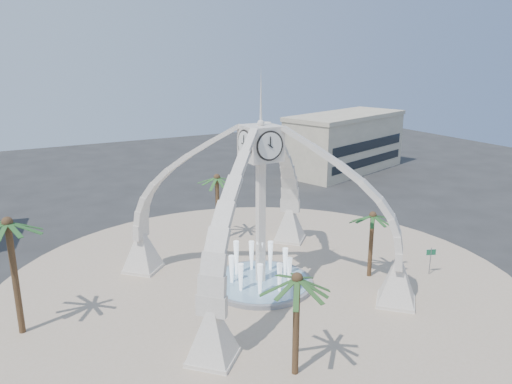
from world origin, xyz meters
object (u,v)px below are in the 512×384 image
fountain (260,282)px  palm_west (8,225)px  clock_tower (261,205)px  palm_south (297,280)px  street_sign (431,256)px  palm_north (217,178)px  palm_east (373,216)px

fountain → palm_west: (-16.56, 1.36, 7.01)m
clock_tower → palm_south: size_ratio=2.75×
palm_west → street_sign: 30.56m
clock_tower → palm_north: 10.37m
palm_east → palm_west: bearing=170.8°
palm_east → palm_south: bearing=-147.1°
clock_tower → palm_south: 11.09m
palm_north → clock_tower: bearing=-96.2°
palm_north → palm_south: palm_north is taller
clock_tower → street_sign: clock_tower is taller
clock_tower → fountain: bearing=90.0°
palm_north → street_sign: 19.60m
palm_east → palm_west: palm_west is taller
fountain → palm_south: size_ratio=1.23×
palm_east → palm_south: (-12.01, -7.77, 0.64)m
palm_north → palm_east: bearing=-60.7°
palm_east → palm_north: (-7.30, 12.99, 1.02)m
clock_tower → fountain: clock_tower is taller
palm_north → street_sign: size_ratio=2.98×
clock_tower → palm_east: (8.41, -2.69, -1.43)m
palm_south → street_sign: bearing=19.1°
palm_west → palm_south: bearing=-42.4°
fountain → clock_tower: bearing=-90.0°
palm_west → palm_south: size_ratio=1.26×
palm_east → palm_west: (-24.97, 4.04, 2.24)m
palm_south → palm_east: bearing=32.9°
palm_east → fountain: bearing=162.3°
clock_tower → palm_east: 8.94m
clock_tower → street_sign: (12.85, -4.76, -4.83)m
fountain → street_sign: fountain is taller
palm_west → street_sign: bearing=-11.8°
palm_east → street_sign: (4.44, -2.08, -3.40)m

